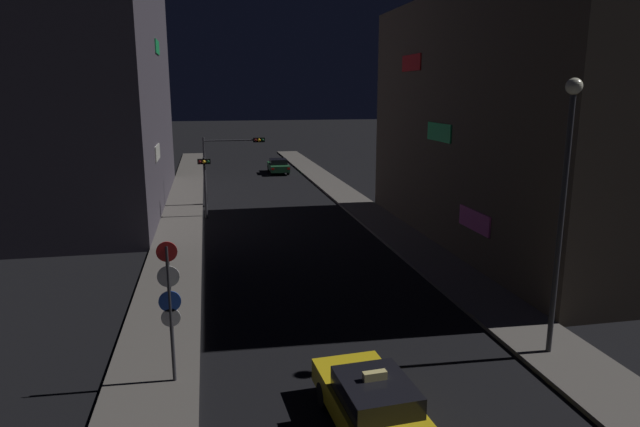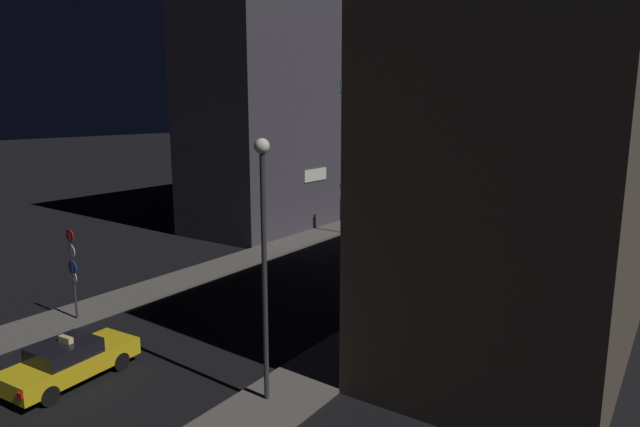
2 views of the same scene
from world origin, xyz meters
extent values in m
cube|color=#5B5651|center=(-6.00, 33.41, 0.07)|extent=(2.56, 70.81, 0.15)
cube|color=#5B5651|center=(6.00, 33.41, 0.07)|extent=(2.56, 70.81, 0.15)
cube|color=#3D3842|center=(-10.99, 36.84, 11.72)|extent=(7.42, 24.16, 23.43)
cube|color=white|center=(-7.24, 32.01, 4.22)|extent=(0.08, 2.80, 0.90)
cube|color=#26CC66|center=(-7.24, 36.84, 10.78)|extent=(0.08, 2.80, 0.90)
cube|color=#D859B2|center=(-7.24, 41.67, 17.34)|extent=(0.08, 2.80, 0.90)
cube|color=#473D33|center=(11.03, 23.11, 6.39)|extent=(7.51, 21.24, 12.77)
cube|color=#D859B2|center=(7.24, 18.86, 2.30)|extent=(0.08, 2.80, 0.90)
cube|color=#26CC66|center=(7.24, 23.11, 5.87)|extent=(0.08, 2.80, 0.90)
cube|color=red|center=(7.24, 27.35, 9.45)|extent=(0.08, 2.80, 0.90)
cube|color=yellow|center=(-0.69, 8.09, 0.62)|extent=(2.10, 4.51, 0.60)
cube|color=black|center=(-0.68, 7.89, 1.17)|extent=(1.72, 2.08, 0.50)
cube|color=red|center=(0.21, 5.92, 0.72)|extent=(0.24, 0.08, 0.16)
cylinder|color=black|center=(-1.58, 9.39, 0.32)|extent=(0.26, 0.65, 0.64)
cylinder|color=black|center=(0.01, 9.50, 0.32)|extent=(0.26, 0.65, 0.64)
cylinder|color=black|center=(-1.40, 6.67, 0.32)|extent=(0.26, 0.65, 0.64)
cylinder|color=black|center=(0.20, 6.78, 0.32)|extent=(0.26, 0.65, 0.64)
cube|color=#F4E08C|center=(-0.68, 7.99, 1.52)|extent=(0.57, 0.22, 0.20)
cube|color=#1E512D|center=(2.51, 50.47, 0.62)|extent=(1.88, 4.43, 0.60)
cube|color=black|center=(2.51, 50.27, 1.17)|extent=(1.62, 2.01, 0.50)
cube|color=red|center=(1.72, 48.26, 0.72)|extent=(0.24, 0.06, 0.16)
cube|color=red|center=(3.22, 48.23, 0.72)|extent=(0.24, 0.06, 0.16)
cylinder|color=black|center=(1.74, 51.84, 0.32)|extent=(0.23, 0.64, 0.64)
cylinder|color=black|center=(3.34, 51.81, 0.32)|extent=(0.23, 0.64, 0.64)
cylinder|color=black|center=(1.69, 49.12, 0.32)|extent=(0.23, 0.64, 0.64)
cylinder|color=black|center=(3.28, 49.09, 0.32)|extent=(0.23, 0.64, 0.64)
cylinder|color=#2D2D33|center=(-4.47, 35.49, 2.42)|extent=(0.16, 0.16, 4.83)
cylinder|color=#2D2D33|center=(-2.58, 35.49, 4.58)|extent=(3.78, 0.10, 0.10)
cube|color=black|center=(-0.69, 35.49, 4.58)|extent=(0.80, 0.28, 0.32)
sphere|color=#3F0C0C|center=(-0.94, 35.31, 4.58)|extent=(0.20, 0.20, 0.20)
sphere|color=yellow|center=(-0.69, 35.31, 4.58)|extent=(0.20, 0.20, 0.20)
sphere|color=#0C3319|center=(-0.44, 35.31, 4.58)|extent=(0.20, 0.20, 0.20)
cylinder|color=#2D2D33|center=(-4.47, 31.86, 1.93)|extent=(0.16, 0.16, 3.87)
cube|color=black|center=(-4.47, 31.86, 3.62)|extent=(0.80, 0.28, 0.32)
sphere|color=#3F0C0C|center=(-4.72, 31.68, 3.62)|extent=(0.20, 0.20, 0.20)
sphere|color=yellow|center=(-4.47, 31.68, 3.62)|extent=(0.20, 0.20, 0.20)
sphere|color=#0C3319|center=(-4.22, 31.68, 3.62)|extent=(0.20, 0.20, 0.20)
cylinder|color=#2D2D33|center=(-5.38, 11.22, 2.06)|extent=(0.10, 0.10, 3.83)
cylinder|color=red|center=(-5.38, 11.20, 3.83)|extent=(0.54, 0.03, 0.54)
cylinder|color=white|center=(-5.38, 11.20, 3.15)|extent=(0.58, 0.03, 0.58)
cylinder|color=blue|center=(-5.38, 11.20, 2.45)|extent=(0.59, 0.03, 0.59)
cylinder|color=white|center=(-5.38, 11.20, 2.00)|extent=(0.51, 0.03, 0.51)
cylinder|color=#2D2D33|center=(5.71, 10.72, 3.98)|extent=(0.16, 0.16, 7.65)
sphere|color=#EAE5C6|center=(5.71, 10.72, 8.03)|extent=(0.46, 0.46, 0.46)
camera|label=1|loc=(-4.22, -3.07, 7.91)|focal=30.96mm
camera|label=2|loc=(15.98, -1.35, 9.09)|focal=30.72mm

